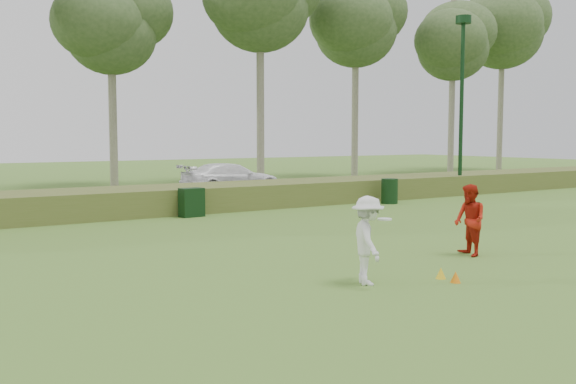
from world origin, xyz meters
TOP-DOWN VIEW (x-y plane):
  - ground at (0.00, 0.00)m, footprint 120.00×120.00m
  - reed_strip at (0.00, 12.00)m, footprint 80.00×3.00m
  - park_road at (0.00, 17.00)m, footprint 80.00×6.00m
  - lamp_post at (14.00, 11.00)m, footprint 0.70×0.70m
  - tree_4 at (2.00, 24.50)m, footprint 6.24×6.24m
  - tree_6 at (18.00, 23.80)m, footprint 7.02×7.02m
  - tree_7 at (26.00, 22.80)m, footprint 6.50×6.50m
  - tree_8 at (33.00, 24.20)m, footprint 8.06×8.06m
  - player_white at (-1.28, -0.70)m, footprint 1.03×1.21m
  - player_red at (2.49, 0.23)m, footprint 0.83×0.95m
  - cone_orange at (0.18, -1.49)m, footprint 0.20×0.20m
  - cone_yellow at (0.20, -1.11)m, footprint 0.20×0.20m
  - utility_cabinet at (0.11, 10.19)m, footprint 0.82×0.55m
  - trash_bin at (8.61, 9.80)m, footprint 0.87×0.87m
  - car_right at (5.14, 16.90)m, footprint 4.86×2.07m

SIDE VIEW (x-z plane):
  - ground at x=0.00m, z-range 0.00..0.00m
  - park_road at x=0.00m, z-range 0.00..0.06m
  - cone_yellow at x=0.20m, z-range 0.00..0.22m
  - cone_orange at x=0.18m, z-range 0.00..0.22m
  - reed_strip at x=0.00m, z-range 0.00..0.90m
  - utility_cabinet at x=0.11m, z-range 0.00..0.97m
  - trash_bin at x=8.61m, z-range 0.00..1.01m
  - car_right at x=5.14m, z-range 0.06..1.46m
  - player_red at x=2.49m, z-range 0.00..1.63m
  - player_white at x=-1.28m, z-range 0.00..1.63m
  - lamp_post at x=14.00m, z-range 1.51..9.68m
  - tree_4 at x=2.00m, z-range 2.84..14.34m
  - tree_7 at x=26.00m, z-range 3.09..15.59m
  - tree_6 at x=18.00m, z-range 3.35..16.85m
  - tree_8 at x=33.00m, z-range 3.73..18.73m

